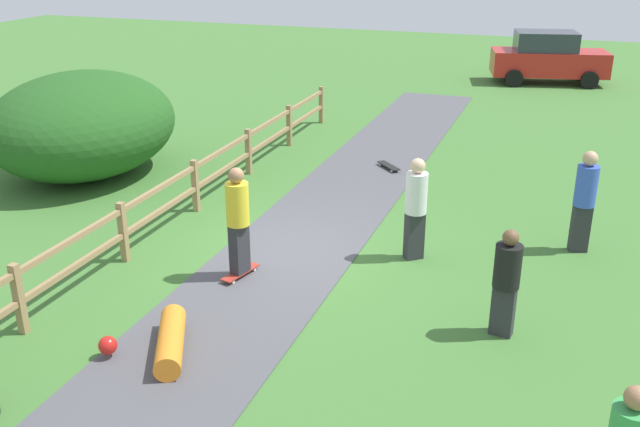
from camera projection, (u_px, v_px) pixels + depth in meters
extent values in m
plane|color=#427533|center=(289.00, 253.00, 12.96)|extent=(60.00, 60.00, 0.00)
cube|color=#515156|center=(289.00, 252.00, 12.96)|extent=(2.40, 28.00, 0.02)
cube|color=#997A51|center=(19.00, 299.00, 10.20)|extent=(0.12, 0.12, 1.10)
cube|color=#997A51|center=(123.00, 232.00, 12.45)|extent=(0.12, 0.12, 1.10)
cube|color=#997A51|center=(195.00, 186.00, 14.70)|extent=(0.12, 0.12, 1.10)
cube|color=#997A51|center=(248.00, 152.00, 16.94)|extent=(0.12, 0.12, 1.10)
cube|color=#997A51|center=(289.00, 125.00, 19.19)|extent=(0.12, 0.12, 1.10)
cube|color=#997A51|center=(321.00, 105.00, 21.44)|extent=(0.12, 0.12, 1.10)
cube|color=#997A51|center=(162.00, 209.00, 13.59)|extent=(0.08, 18.00, 0.09)
cube|color=#997A51|center=(160.00, 187.00, 13.42)|extent=(0.08, 18.00, 0.09)
ellipsoid|color=#23561E|center=(83.00, 125.00, 16.67)|extent=(4.02, 4.82, 2.44)
cube|color=#B23326|center=(240.00, 272.00, 12.02)|extent=(0.39, 0.82, 0.02)
cylinder|color=silver|center=(248.00, 267.00, 12.29)|extent=(0.04, 0.07, 0.06)
cylinder|color=silver|center=(254.00, 269.00, 12.22)|extent=(0.04, 0.07, 0.06)
cylinder|color=silver|center=(226.00, 280.00, 11.86)|extent=(0.04, 0.07, 0.06)
cylinder|color=silver|center=(233.00, 282.00, 11.78)|extent=(0.04, 0.07, 0.06)
cube|color=#2D2D33|center=(239.00, 248.00, 11.86)|extent=(0.27, 0.36, 0.86)
cylinder|color=yellow|center=(237.00, 204.00, 11.56)|extent=(0.46, 0.46, 0.72)
sphere|color=#9E704C|center=(236.00, 176.00, 11.38)|extent=(0.26, 0.26, 0.26)
cylinder|color=orange|center=(171.00, 341.00, 9.82)|extent=(0.98, 1.45, 0.36)
sphere|color=red|center=(108.00, 345.00, 9.72)|extent=(0.26, 0.26, 0.26)
cube|color=black|center=(389.00, 166.00, 17.42)|extent=(0.71, 0.71, 0.02)
cylinder|color=silver|center=(380.00, 165.00, 17.64)|extent=(0.06, 0.06, 0.06)
cylinder|color=silver|center=(385.00, 164.00, 17.70)|extent=(0.06, 0.06, 0.06)
cylinder|color=silver|center=(392.00, 171.00, 17.17)|extent=(0.06, 0.06, 0.06)
cylinder|color=silver|center=(397.00, 170.00, 17.23)|extent=(0.06, 0.06, 0.06)
cube|color=#2D2D33|center=(503.00, 310.00, 10.24)|extent=(0.35, 0.24, 0.77)
cylinder|color=black|center=(508.00, 266.00, 9.97)|extent=(0.43, 0.43, 0.64)
sphere|color=brown|center=(511.00, 238.00, 9.81)|extent=(0.23, 0.23, 0.23)
cube|color=#2D2D33|center=(414.00, 236.00, 12.60)|extent=(0.37, 0.36, 0.87)
cylinder|color=white|center=(416.00, 193.00, 12.30)|extent=(0.53, 0.53, 0.73)
sphere|color=beige|center=(418.00, 166.00, 12.12)|extent=(0.26, 0.26, 0.26)
cube|color=#2D2D33|center=(580.00, 228.00, 12.89)|extent=(0.36, 0.28, 0.89)
cylinder|color=blue|center=(586.00, 186.00, 12.59)|extent=(0.47, 0.47, 0.74)
sphere|color=tan|center=(590.00, 159.00, 12.40)|extent=(0.27, 0.27, 0.27)
sphere|color=#9E704C|center=(637.00, 398.00, 6.46)|extent=(0.23, 0.23, 0.23)
cube|color=red|center=(549.00, 63.00, 26.91)|extent=(4.47, 2.58, 0.90)
cube|color=#2D333D|center=(546.00, 41.00, 26.64)|extent=(2.49, 2.00, 0.70)
cylinder|color=black|center=(579.00, 71.00, 27.73)|extent=(0.68, 0.37, 0.64)
cylinder|color=black|center=(589.00, 80.00, 26.11)|extent=(0.68, 0.37, 0.64)
cylinder|color=black|center=(508.00, 70.00, 28.05)|extent=(0.68, 0.37, 0.64)
cylinder|color=black|center=(514.00, 78.00, 26.42)|extent=(0.68, 0.37, 0.64)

